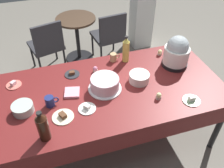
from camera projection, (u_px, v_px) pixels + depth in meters
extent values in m
plane|color=slate|center=(112.00, 135.00, 2.84)|extent=(9.00, 9.00, 0.00)
cube|color=maroon|center=(112.00, 89.00, 2.36)|extent=(2.20, 1.10, 0.04)
cylinder|color=black|center=(219.00, 126.00, 2.49)|extent=(0.06, 0.06, 0.71)
cylinder|color=black|center=(14.00, 105.00, 2.72)|extent=(0.06, 0.06, 0.71)
cylinder|color=black|center=(175.00, 72.00, 3.17)|extent=(0.06, 0.06, 0.71)
cube|color=maroon|center=(131.00, 140.00, 2.04)|extent=(2.20, 0.01, 0.18)
cube|color=maroon|center=(98.00, 67.00, 2.82)|extent=(2.20, 0.01, 0.18)
cylinder|color=silver|center=(105.00, 88.00, 2.33)|extent=(0.33, 0.33, 0.01)
cylinder|color=beige|center=(105.00, 84.00, 2.29)|extent=(0.28, 0.28, 0.11)
cylinder|color=silver|center=(105.00, 79.00, 2.25)|extent=(0.27, 0.27, 0.01)
cylinder|color=black|center=(174.00, 63.00, 2.62)|extent=(0.28, 0.28, 0.04)
cylinder|color=white|center=(176.00, 55.00, 2.54)|extent=(0.27, 0.27, 0.18)
sphere|color=#B2BCC1|center=(178.00, 47.00, 2.47)|extent=(0.23, 0.23, 0.23)
cylinder|color=#B2C6BC|center=(23.00, 108.00, 2.09)|extent=(0.19, 0.19, 0.08)
cylinder|color=silver|center=(139.00, 78.00, 2.39)|extent=(0.20, 0.20, 0.09)
cylinder|color=#E07266|center=(14.00, 85.00, 2.37)|extent=(0.15, 0.15, 0.01)
cube|color=beige|center=(13.00, 83.00, 2.36)|extent=(0.06, 0.06, 0.04)
cylinder|color=#8CA87F|center=(191.00, 100.00, 2.21)|extent=(0.17, 0.17, 0.01)
cube|color=white|center=(192.00, 98.00, 2.19)|extent=(0.06, 0.04, 0.04)
cylinder|color=white|center=(87.00, 109.00, 2.13)|extent=(0.16, 0.16, 0.01)
cube|color=white|center=(87.00, 107.00, 2.12)|extent=(0.07, 0.07, 0.04)
cylinder|color=#2D2D33|center=(72.00, 74.00, 2.50)|extent=(0.16, 0.16, 0.01)
cube|color=brown|center=(72.00, 73.00, 2.49)|extent=(0.06, 0.04, 0.03)
cylinder|color=beige|center=(63.00, 117.00, 2.06)|extent=(0.19, 0.19, 0.01)
cube|color=brown|center=(63.00, 115.00, 2.04)|extent=(0.07, 0.08, 0.03)
cylinder|color=beige|center=(160.00, 54.00, 2.77)|extent=(0.05, 0.05, 0.03)
sphere|color=beige|center=(160.00, 52.00, 2.75)|extent=(0.05, 0.05, 0.05)
cylinder|color=beige|center=(95.00, 71.00, 2.53)|extent=(0.05, 0.05, 0.03)
sphere|color=pink|center=(95.00, 69.00, 2.51)|extent=(0.05, 0.05, 0.05)
cylinder|color=beige|center=(159.00, 97.00, 2.22)|extent=(0.05, 0.05, 0.03)
sphere|color=beige|center=(159.00, 95.00, 2.20)|extent=(0.05, 0.05, 0.05)
cylinder|color=gold|center=(126.00, 52.00, 2.61)|extent=(0.08, 0.08, 0.24)
cone|color=gold|center=(126.00, 40.00, 2.52)|extent=(0.07, 0.07, 0.05)
cylinder|color=black|center=(126.00, 37.00, 2.50)|extent=(0.03, 0.03, 0.02)
cylinder|color=#33190F|center=(43.00, 128.00, 1.83)|extent=(0.09, 0.09, 0.22)
cone|color=#33190F|center=(40.00, 117.00, 1.74)|extent=(0.08, 0.08, 0.05)
cylinder|color=black|center=(39.00, 113.00, 1.72)|extent=(0.04, 0.04, 0.02)
cylinder|color=tan|center=(113.00, 57.00, 2.66)|extent=(0.07, 0.07, 0.09)
torus|color=tan|center=(117.00, 56.00, 2.67)|extent=(0.06, 0.01, 0.06)
cylinder|color=navy|center=(50.00, 101.00, 2.14)|extent=(0.08, 0.08, 0.10)
torus|color=navy|center=(56.00, 100.00, 2.14)|extent=(0.06, 0.01, 0.06)
cube|color=pink|center=(72.00, 92.00, 2.28)|extent=(0.17, 0.17, 0.02)
cube|color=#333338|center=(46.00, 45.00, 3.54)|extent=(0.54, 0.54, 0.05)
cube|color=#333338|center=(48.00, 38.00, 3.27)|extent=(0.41, 0.15, 0.40)
cylinder|color=black|center=(55.00, 49.00, 3.89)|extent=(0.04, 0.04, 0.40)
cylinder|color=black|center=(32.00, 56.00, 3.73)|extent=(0.04, 0.04, 0.40)
cylinder|color=black|center=(65.00, 60.00, 3.64)|extent=(0.04, 0.04, 0.40)
cylinder|color=black|center=(41.00, 68.00, 3.49)|extent=(0.04, 0.04, 0.40)
cube|color=#333338|center=(108.00, 36.00, 3.75)|extent=(0.49, 0.49, 0.05)
cube|color=#333338|center=(113.00, 28.00, 3.47)|extent=(0.42, 0.09, 0.40)
cylinder|color=black|center=(113.00, 40.00, 4.09)|extent=(0.03, 0.03, 0.40)
cylinder|color=black|center=(93.00, 45.00, 3.97)|extent=(0.03, 0.03, 0.40)
cylinder|color=black|center=(123.00, 51.00, 3.83)|extent=(0.03, 0.03, 0.40)
cylinder|color=black|center=(101.00, 57.00, 3.71)|extent=(0.03, 0.03, 0.40)
cylinder|color=#473323|center=(76.00, 19.00, 3.58)|extent=(0.60, 0.60, 0.03)
cylinder|color=black|center=(78.00, 39.00, 3.81)|extent=(0.06, 0.06, 0.67)
cylinder|color=black|center=(80.00, 57.00, 4.03)|extent=(0.44, 0.44, 0.02)
cube|color=silver|center=(141.00, 21.00, 4.09)|extent=(0.32, 0.32, 0.90)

